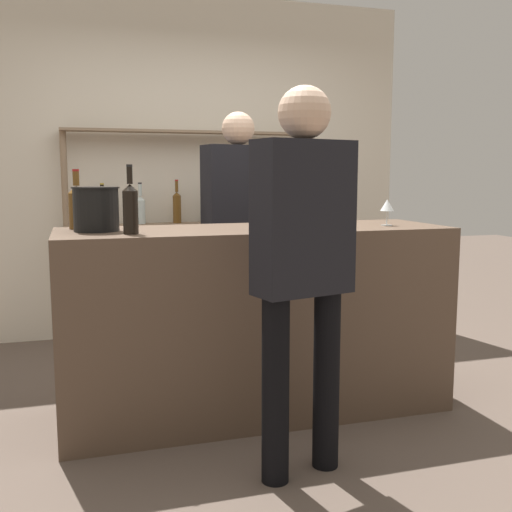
{
  "coord_description": "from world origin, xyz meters",
  "views": [
    {
      "loc": [
        -0.95,
        -3.14,
        1.34
      ],
      "look_at": [
        0.0,
        0.0,
        0.89
      ],
      "focal_mm": 42.0,
      "sensor_mm": 36.0,
      "label": 1
    }
  ],
  "objects_px": {
    "counter_bottle_1": "(77,206)",
    "wine_glass": "(387,206)",
    "customer_center": "(303,252)",
    "counter_bottle_3": "(130,207)",
    "ice_bucket": "(96,209)",
    "counter_bottle_2": "(306,202)",
    "server_behind_counter": "(239,217)",
    "counter_bottle_0": "(264,205)"
  },
  "relations": [
    {
      "from": "counter_bottle_2",
      "to": "counter_bottle_3",
      "type": "relative_size",
      "value": 1.07
    },
    {
      "from": "ice_bucket",
      "to": "customer_center",
      "type": "bearing_deg",
      "value": -44.34
    },
    {
      "from": "counter_bottle_1",
      "to": "ice_bucket",
      "type": "distance_m",
      "value": 0.2
    },
    {
      "from": "counter_bottle_2",
      "to": "counter_bottle_3",
      "type": "xyz_separation_m",
      "value": [
        -0.99,
        -0.18,
        -0.0
      ]
    },
    {
      "from": "counter_bottle_1",
      "to": "wine_glass",
      "type": "xyz_separation_m",
      "value": [
        1.7,
        -0.3,
        -0.01
      ]
    },
    {
      "from": "counter_bottle_0",
      "to": "wine_glass",
      "type": "bearing_deg",
      "value": 6.72
    },
    {
      "from": "counter_bottle_0",
      "to": "counter_bottle_3",
      "type": "distance_m",
      "value": 0.68
    },
    {
      "from": "counter_bottle_1",
      "to": "ice_bucket",
      "type": "relative_size",
      "value": 1.31
    },
    {
      "from": "counter_bottle_3",
      "to": "customer_center",
      "type": "relative_size",
      "value": 0.2
    },
    {
      "from": "counter_bottle_3",
      "to": "counter_bottle_2",
      "type": "bearing_deg",
      "value": 10.37
    },
    {
      "from": "wine_glass",
      "to": "customer_center",
      "type": "xyz_separation_m",
      "value": [
        -0.78,
        -0.68,
        -0.15
      ]
    },
    {
      "from": "counter_bottle_1",
      "to": "server_behind_counter",
      "type": "bearing_deg",
      "value": 35.36
    },
    {
      "from": "counter_bottle_1",
      "to": "customer_center",
      "type": "bearing_deg",
      "value": -46.79
    },
    {
      "from": "counter_bottle_3",
      "to": "wine_glass",
      "type": "height_order",
      "value": "counter_bottle_3"
    },
    {
      "from": "counter_bottle_2",
      "to": "wine_glass",
      "type": "height_order",
      "value": "counter_bottle_2"
    },
    {
      "from": "counter_bottle_2",
      "to": "counter_bottle_1",
      "type": "bearing_deg",
      "value": 171.2
    },
    {
      "from": "counter_bottle_0",
      "to": "wine_glass",
      "type": "distance_m",
      "value": 0.77
    },
    {
      "from": "counter_bottle_1",
      "to": "counter_bottle_3",
      "type": "relative_size",
      "value": 0.94
    },
    {
      "from": "customer_center",
      "to": "server_behind_counter",
      "type": "distance_m",
      "value": 1.78
    },
    {
      "from": "counter_bottle_1",
      "to": "server_behind_counter",
      "type": "xyz_separation_m",
      "value": [
        1.11,
        0.79,
        -0.14
      ]
    },
    {
      "from": "counter_bottle_1",
      "to": "counter_bottle_0",
      "type": "bearing_deg",
      "value": -22.55
    },
    {
      "from": "wine_glass",
      "to": "counter_bottle_2",
      "type": "bearing_deg",
      "value": 167.2
    },
    {
      "from": "server_behind_counter",
      "to": "ice_bucket",
      "type": "bearing_deg",
      "value": -56.05
    },
    {
      "from": "counter_bottle_2",
      "to": "counter_bottle_3",
      "type": "bearing_deg",
      "value": -169.63
    },
    {
      "from": "wine_glass",
      "to": "ice_bucket",
      "type": "relative_size",
      "value": 0.62
    },
    {
      "from": "wine_glass",
      "to": "server_behind_counter",
      "type": "bearing_deg",
      "value": 118.45
    },
    {
      "from": "counter_bottle_1",
      "to": "wine_glass",
      "type": "relative_size",
      "value": 2.13
    },
    {
      "from": "counter_bottle_1",
      "to": "customer_center",
      "type": "xyz_separation_m",
      "value": [
        0.92,
        -0.98,
        -0.16
      ]
    },
    {
      "from": "counter_bottle_0",
      "to": "counter_bottle_1",
      "type": "distance_m",
      "value": 1.01
    },
    {
      "from": "counter_bottle_2",
      "to": "ice_bucket",
      "type": "relative_size",
      "value": 1.49
    },
    {
      "from": "counter_bottle_0",
      "to": "customer_center",
      "type": "xyz_separation_m",
      "value": [
        -0.01,
        -0.59,
        -0.17
      ]
    },
    {
      "from": "counter_bottle_0",
      "to": "wine_glass",
      "type": "xyz_separation_m",
      "value": [
        0.77,
        0.09,
        -0.02
      ]
    },
    {
      "from": "counter_bottle_3",
      "to": "counter_bottle_1",
      "type": "bearing_deg",
      "value": 123.71
    },
    {
      "from": "counter_bottle_0",
      "to": "ice_bucket",
      "type": "distance_m",
      "value": 0.86
    },
    {
      "from": "ice_bucket",
      "to": "wine_glass",
      "type": "bearing_deg",
      "value": -4.44
    },
    {
      "from": "counter_bottle_0",
      "to": "counter_bottle_2",
      "type": "bearing_deg",
      "value": 31.95
    },
    {
      "from": "counter_bottle_1",
      "to": "wine_glass",
      "type": "height_order",
      "value": "counter_bottle_1"
    },
    {
      "from": "server_behind_counter",
      "to": "counter_bottle_2",
      "type": "bearing_deg",
      "value": -1.75
    },
    {
      "from": "counter_bottle_2",
      "to": "server_behind_counter",
      "type": "height_order",
      "value": "server_behind_counter"
    },
    {
      "from": "counter_bottle_0",
      "to": "server_behind_counter",
      "type": "relative_size",
      "value": 0.19
    },
    {
      "from": "counter_bottle_1",
      "to": "counter_bottle_3",
      "type": "distance_m",
      "value": 0.45
    },
    {
      "from": "counter_bottle_0",
      "to": "ice_bucket",
      "type": "xyz_separation_m",
      "value": [
        -0.84,
        0.21,
        -0.02
      ]
    }
  ]
}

